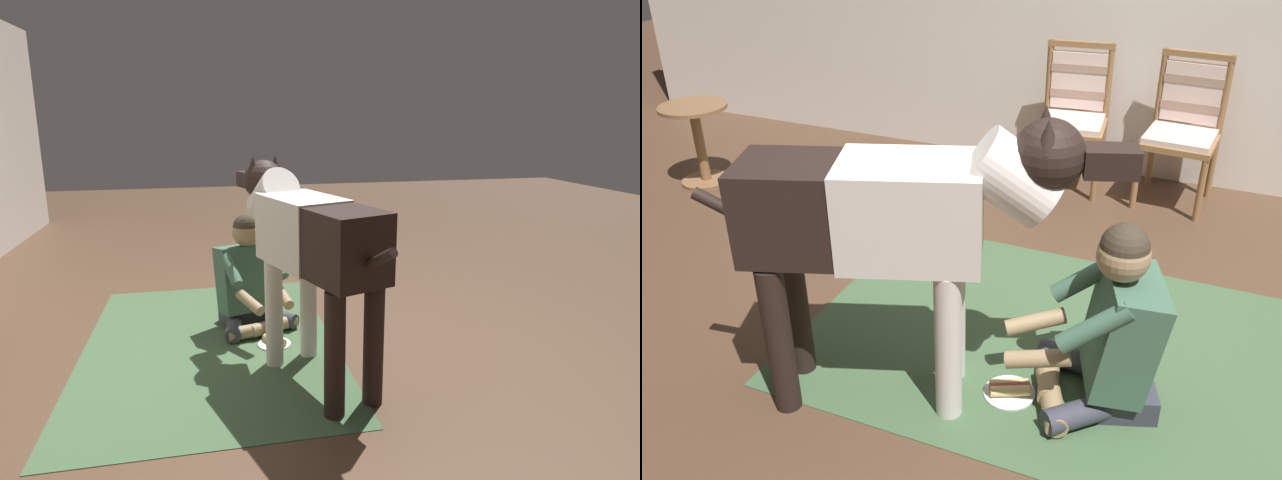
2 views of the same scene
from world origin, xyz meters
TOP-DOWN VIEW (x-y plane):
  - ground_plane at (0.00, 0.00)m, footprint 15.94×15.94m
  - area_rug at (-0.07, 0.20)m, footprint 2.41×1.66m
  - person_sitting_on_floor at (0.20, -0.10)m, footprint 0.71×0.60m
  - large_dog at (-0.61, -0.38)m, footprint 1.60×0.70m
  - hot_dog_on_plate at (-0.18, -0.23)m, footprint 0.23×0.23m

SIDE VIEW (x-z plane):
  - ground_plane at x=0.00m, z-range 0.00..0.00m
  - area_rug at x=-0.07m, z-range 0.00..0.01m
  - hot_dog_on_plate at x=-0.18m, z-range 0.00..0.06m
  - person_sitting_on_floor at x=0.20m, z-range -0.08..0.77m
  - large_dog at x=-0.61m, z-range 0.20..1.47m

